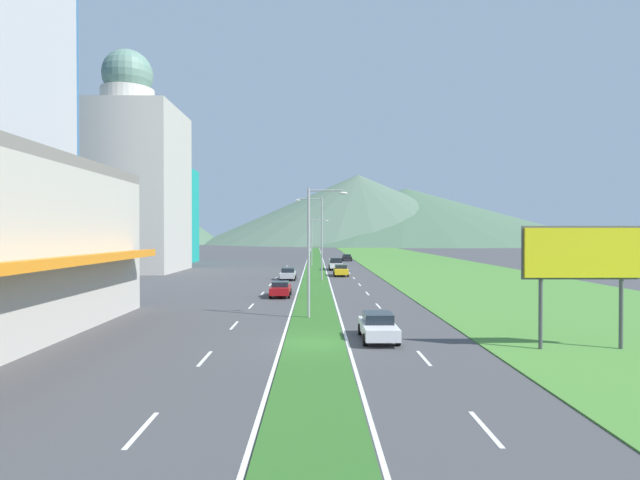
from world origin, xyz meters
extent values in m
plane|color=#424244|center=(0.00, 0.00, 0.00)|extent=(600.00, 600.00, 0.00)
cube|color=#2D6023|center=(0.00, 60.00, 0.03)|extent=(3.20, 240.00, 0.06)
cube|color=#477F33|center=(20.60, 60.00, 0.03)|extent=(24.00, 240.00, 0.06)
cube|color=silver|center=(-5.10, -11.54, 0.01)|extent=(0.16, 2.80, 0.01)
cube|color=silver|center=(-5.10, -3.08, 0.01)|extent=(0.16, 2.80, 0.01)
cube|color=silver|center=(-5.10, 5.38, 0.01)|extent=(0.16, 2.80, 0.01)
cube|color=silver|center=(-5.10, 13.84, 0.01)|extent=(0.16, 2.80, 0.01)
cube|color=silver|center=(-5.10, 22.31, 0.01)|extent=(0.16, 2.80, 0.01)
cube|color=silver|center=(-5.10, 30.77, 0.01)|extent=(0.16, 2.80, 0.01)
cube|color=silver|center=(-5.10, 39.23, 0.01)|extent=(0.16, 2.80, 0.01)
cube|color=silver|center=(-5.10, 47.69, 0.01)|extent=(0.16, 2.80, 0.01)
cube|color=silver|center=(-5.10, 56.15, 0.01)|extent=(0.16, 2.80, 0.01)
cube|color=silver|center=(-5.10, 64.61, 0.01)|extent=(0.16, 2.80, 0.01)
cube|color=silver|center=(5.10, -11.54, 0.01)|extent=(0.16, 2.80, 0.01)
cube|color=silver|center=(5.10, -3.08, 0.01)|extent=(0.16, 2.80, 0.01)
cube|color=silver|center=(5.10, 5.38, 0.01)|extent=(0.16, 2.80, 0.01)
cube|color=silver|center=(5.10, 13.84, 0.01)|extent=(0.16, 2.80, 0.01)
cube|color=silver|center=(5.10, 22.31, 0.01)|extent=(0.16, 2.80, 0.01)
cube|color=silver|center=(5.10, 30.77, 0.01)|extent=(0.16, 2.80, 0.01)
cube|color=silver|center=(5.10, 39.23, 0.01)|extent=(0.16, 2.80, 0.01)
cube|color=silver|center=(5.10, 47.69, 0.01)|extent=(0.16, 2.80, 0.01)
cube|color=silver|center=(5.10, 56.15, 0.01)|extent=(0.16, 2.80, 0.01)
cube|color=silver|center=(5.10, 64.61, 0.01)|extent=(0.16, 2.80, 0.01)
cube|color=silver|center=(-1.75, 60.00, 0.01)|extent=(0.16, 240.00, 0.01)
cube|color=silver|center=(1.75, 60.00, 0.01)|extent=(0.16, 240.00, 0.01)
cube|color=orange|center=(-13.44, -1.20, 4.34)|extent=(2.82, 25.71, 0.64)
cube|color=#B7B2A8|center=(-28.88, 51.50, 12.51)|extent=(15.73, 15.73, 25.01)
cylinder|color=beige|center=(-28.88, 51.50, 26.53)|extent=(7.96, 7.96, 3.03)
sphere|color=slate|center=(-28.88, 51.50, 30.32)|extent=(7.58, 7.58, 7.58)
cube|color=teal|center=(-31.20, 73.92, 9.45)|extent=(13.13, 13.13, 18.90)
cone|color=#47664C|center=(-115.13, 264.62, 22.11)|extent=(121.92, 121.92, 44.23)
cone|color=#516B56|center=(26.47, 282.95, 21.12)|extent=(191.46, 191.46, 42.23)
cone|color=#47664C|center=(57.79, 290.26, 17.19)|extent=(231.70, 231.70, 34.39)
cylinder|color=#99999E|center=(-0.42, 8.04, 4.46)|extent=(0.18, 0.18, 8.91)
cylinder|color=#99999E|center=(0.77, 7.94, 8.76)|extent=(2.38, 0.29, 0.10)
ellipsoid|color=silver|center=(1.96, 7.84, 8.56)|extent=(0.56, 0.28, 0.20)
cylinder|color=#99999E|center=(0.84, 35.45, 5.14)|extent=(0.18, 0.18, 10.28)
cylinder|color=#99999E|center=(-0.63, 35.45, 10.13)|extent=(2.96, 0.11, 0.10)
ellipsoid|color=silver|center=(-2.11, 35.45, 9.93)|extent=(0.56, 0.28, 0.20)
cylinder|color=#99999E|center=(-0.61, 62.86, 4.24)|extent=(0.18, 0.18, 8.49)
cylinder|color=#99999E|center=(0.75, 62.81, 8.34)|extent=(2.73, 0.19, 0.10)
ellipsoid|color=silver|center=(2.12, 62.77, 8.14)|extent=(0.56, 0.28, 0.20)
cylinder|color=#4C4C51|center=(11.28, -1.50, 1.81)|extent=(0.20, 0.20, 3.63)
cylinder|color=#4C4C51|center=(15.32, -1.50, 1.81)|extent=(0.20, 0.20, 3.63)
cube|color=yellow|center=(13.30, -1.60, 4.86)|extent=(5.77, 0.16, 2.47)
cube|color=#4C4C51|center=(13.30, -1.48, 4.86)|extent=(5.97, 0.08, 2.67)
cube|color=maroon|center=(-3.16, 19.90, 0.65)|extent=(1.73, 4.23, 0.65)
cube|color=black|center=(-3.16, 19.73, 1.20)|extent=(1.49, 1.86, 0.45)
cylinder|color=black|center=(-3.99, 21.21, 0.32)|extent=(0.22, 0.64, 0.64)
cylinder|color=black|center=(-2.33, 21.21, 0.32)|extent=(0.22, 0.64, 0.64)
cylinder|color=black|center=(-3.99, 18.59, 0.32)|extent=(0.22, 0.64, 0.64)
cylinder|color=black|center=(-2.33, 18.59, 0.32)|extent=(0.22, 0.64, 0.64)
cube|color=#B2B2B7|center=(-3.39, 37.00, 0.64)|extent=(1.80, 4.67, 0.64)
cube|color=black|center=(-3.39, 36.82, 1.23)|extent=(1.55, 2.05, 0.55)
cylinder|color=black|center=(-4.25, 38.45, 0.32)|extent=(0.22, 0.64, 0.64)
cylinder|color=black|center=(-2.52, 38.45, 0.32)|extent=(0.22, 0.64, 0.64)
cylinder|color=black|center=(-4.25, 35.56, 0.32)|extent=(0.22, 0.64, 0.64)
cylinder|color=black|center=(-2.52, 35.56, 0.32)|extent=(0.22, 0.64, 0.64)
cube|color=silver|center=(3.47, 0.94, 0.63)|extent=(1.78, 4.52, 0.62)
cube|color=black|center=(3.47, 1.12, 1.20)|extent=(1.53, 1.99, 0.52)
cylinder|color=black|center=(4.33, -0.46, 0.32)|extent=(0.22, 0.64, 0.64)
cylinder|color=black|center=(2.62, -0.46, 0.32)|extent=(0.22, 0.64, 0.64)
cylinder|color=black|center=(4.33, 2.34, 0.32)|extent=(0.22, 0.64, 0.64)
cylinder|color=black|center=(2.62, 2.34, 0.32)|extent=(0.22, 0.64, 0.64)
cube|color=black|center=(6.81, 81.03, 0.67)|extent=(1.86, 4.25, 0.70)
cube|color=black|center=(6.81, 81.20, 1.22)|extent=(1.60, 1.87, 0.41)
cylinder|color=black|center=(7.70, 79.71, 0.32)|extent=(0.22, 0.64, 0.64)
cylinder|color=black|center=(5.91, 79.71, 0.32)|extent=(0.22, 0.64, 0.64)
cylinder|color=black|center=(7.70, 82.34, 0.32)|extent=(0.22, 0.64, 0.64)
cylinder|color=black|center=(5.91, 82.34, 0.32)|extent=(0.22, 0.64, 0.64)
cube|color=yellow|center=(3.56, 42.63, 0.67)|extent=(1.85, 4.72, 0.71)
cube|color=black|center=(3.56, 42.82, 1.28)|extent=(1.59, 2.08, 0.50)
cylinder|color=black|center=(4.45, 41.16, 0.32)|extent=(0.22, 0.64, 0.64)
cylinder|color=black|center=(2.68, 41.16, 0.32)|extent=(0.22, 0.64, 0.64)
cylinder|color=black|center=(4.45, 44.09, 0.32)|extent=(0.22, 0.64, 0.64)
cylinder|color=black|center=(2.68, 44.09, 0.32)|extent=(0.22, 0.64, 0.64)
cube|color=silver|center=(3.33, 54.43, 0.80)|extent=(2.00, 5.40, 0.80)
cube|color=black|center=(3.33, 52.83, 1.60)|extent=(1.84, 2.00, 0.80)
cube|color=silver|center=(4.27, 55.53, 1.42)|extent=(0.10, 3.20, 0.44)
cube|color=silver|center=(2.39, 55.53, 1.42)|extent=(0.10, 3.20, 0.44)
cube|color=silver|center=(3.33, 57.08, 1.42)|extent=(1.84, 0.10, 0.44)
cylinder|color=black|center=(4.29, 52.81, 0.40)|extent=(0.26, 0.80, 0.80)
cylinder|color=black|center=(2.37, 52.81, 0.40)|extent=(0.26, 0.80, 0.80)
cylinder|color=black|center=(4.29, 56.05, 0.40)|extent=(0.26, 0.80, 0.80)
cylinder|color=black|center=(2.37, 56.05, 0.40)|extent=(0.26, 0.80, 0.80)
camera|label=1|loc=(0.04, -26.36, 5.80)|focal=28.20mm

